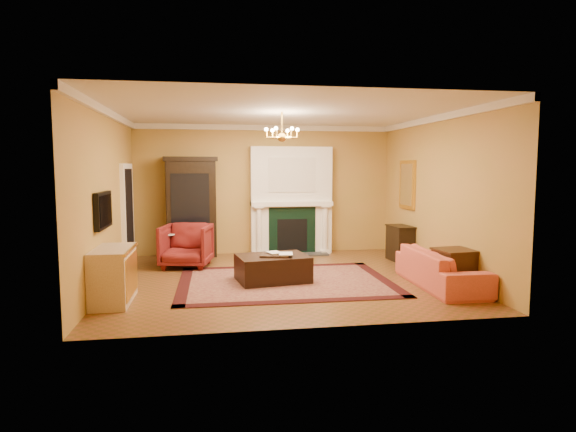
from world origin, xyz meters
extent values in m
cube|color=brown|center=(0.00, 0.00, -0.01)|extent=(6.00, 5.50, 0.02)
cube|color=silver|center=(0.00, 0.00, 3.01)|extent=(6.00, 5.50, 0.02)
cube|color=#BB8643|center=(0.00, 2.76, 1.50)|extent=(6.00, 0.02, 3.00)
cube|color=#BB8643|center=(0.00, -2.76, 1.50)|extent=(6.00, 0.02, 3.00)
cube|color=#BB8643|center=(-3.01, 0.00, 1.50)|extent=(0.02, 5.50, 3.00)
cube|color=#BB8643|center=(3.01, 0.00, 1.50)|extent=(0.02, 5.50, 3.00)
cube|color=white|center=(0.60, 2.59, 1.25)|extent=(1.90, 0.32, 2.50)
cube|color=silver|center=(0.60, 2.42, 1.85)|extent=(1.10, 0.01, 0.80)
cube|color=#0D3221|center=(0.60, 2.42, 0.55)|extent=(1.10, 0.02, 1.10)
cube|color=black|center=(0.60, 2.42, 0.45)|extent=(0.70, 0.02, 0.75)
cube|color=#333333|center=(0.60, 2.30, 0.02)|extent=(1.60, 0.50, 0.04)
cube|color=white|center=(0.60, 2.53, 1.18)|extent=(1.90, 0.44, 0.10)
cylinder|color=white|center=(-0.18, 2.41, 0.59)|extent=(0.14, 0.14, 1.18)
cylinder|color=white|center=(1.38, 2.41, 0.59)|extent=(0.14, 0.14, 1.18)
cube|color=white|center=(0.00, 2.71, 2.94)|extent=(6.00, 0.08, 0.12)
cube|color=white|center=(-2.96, 0.00, 2.94)|extent=(0.08, 5.50, 0.12)
cube|color=white|center=(2.96, 0.00, 2.94)|extent=(0.08, 5.50, 0.12)
cube|color=white|center=(-2.96, 1.70, 1.05)|extent=(0.08, 1.05, 2.10)
cube|color=black|center=(-2.92, 1.70, 1.02)|extent=(0.02, 0.85, 1.95)
cube|color=black|center=(-2.95, -0.60, 1.35)|extent=(0.08, 0.95, 0.58)
cube|color=black|center=(-2.90, -0.60, 1.35)|extent=(0.01, 0.85, 0.48)
cube|color=gold|center=(2.97, 1.40, 1.65)|extent=(0.05, 0.76, 1.05)
cube|color=white|center=(2.94, 1.40, 1.65)|extent=(0.01, 0.62, 0.90)
cylinder|color=gold|center=(0.00, 0.00, 2.80)|extent=(0.03, 0.03, 0.40)
sphere|color=gold|center=(0.00, 0.00, 2.55)|extent=(0.16, 0.16, 0.16)
sphere|color=#FFE5B2|center=(0.28, 0.00, 2.69)|extent=(0.07, 0.07, 0.07)
sphere|color=#FFE5B2|center=(0.14, 0.24, 2.69)|extent=(0.07, 0.07, 0.07)
sphere|color=#FFE5B2|center=(-0.14, 0.24, 2.69)|extent=(0.07, 0.07, 0.07)
sphere|color=#FFE5B2|center=(-0.28, 0.00, 2.69)|extent=(0.07, 0.07, 0.07)
sphere|color=#FFE5B2|center=(-0.14, -0.24, 2.69)|extent=(0.07, 0.07, 0.07)
sphere|color=#FFE5B2|center=(0.14, -0.24, 2.69)|extent=(0.07, 0.07, 0.07)
cube|color=#4A0F1D|center=(0.02, -0.27, 0.01)|extent=(3.75, 2.83, 0.01)
cube|color=black|center=(-1.71, 2.49, 1.08)|extent=(1.13, 0.61, 2.16)
imported|color=maroon|center=(-1.77, 1.32, 0.48)|extent=(1.10, 1.05, 0.97)
cylinder|color=black|center=(-2.18, 1.65, 0.02)|extent=(0.26, 0.26, 0.04)
cylinder|color=black|center=(-2.18, 1.65, 0.33)|extent=(0.05, 0.05, 0.58)
cylinder|color=silver|center=(-2.18, 1.65, 0.64)|extent=(0.36, 0.36, 0.03)
cube|color=beige|center=(-2.73, -1.13, 0.41)|extent=(0.53, 1.11, 0.82)
imported|color=#D65043|center=(2.59, -1.00, 0.42)|extent=(0.69, 2.15, 0.83)
cube|color=#321F0D|center=(2.72, -1.22, 0.32)|extent=(0.62, 0.62, 0.64)
cube|color=black|center=(2.78, 1.26, 0.37)|extent=(0.42, 0.69, 0.74)
cube|color=black|center=(-0.20, -0.20, 0.24)|extent=(1.34, 1.06, 0.45)
cube|color=black|center=(-0.17, -0.27, 0.49)|extent=(0.57, 0.49, 0.03)
imported|color=gray|center=(-0.27, -0.23, 0.65)|extent=(0.21, 0.10, 0.29)
imported|color=gray|center=(-0.10, -0.33, 0.66)|extent=(0.24, 0.06, 0.32)
cylinder|color=gray|center=(0.04, 2.53, 1.27)|extent=(0.11, 0.11, 0.09)
cone|color=#0F3817|center=(0.04, 2.53, 1.49)|extent=(0.16, 0.16, 0.34)
cylinder|color=gray|center=(1.12, 2.53, 1.28)|extent=(0.12, 0.12, 0.10)
cone|color=#0F3817|center=(1.12, 2.53, 1.51)|extent=(0.17, 0.17, 0.37)
camera|label=1|loc=(-1.27, -8.53, 2.02)|focal=30.00mm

